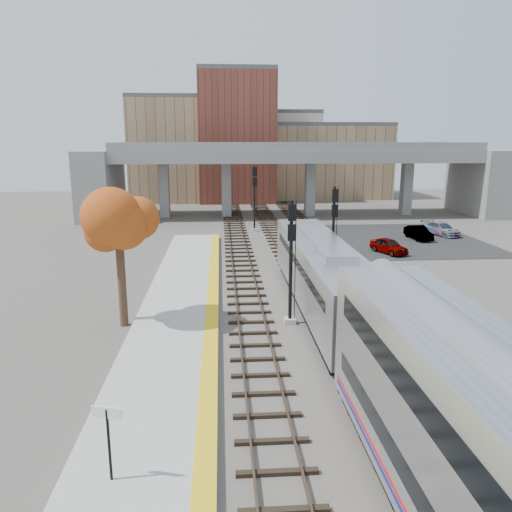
{
  "coord_description": "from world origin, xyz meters",
  "views": [
    {
      "loc": [
        -4.76,
        -20.26,
        9.76
      ],
      "look_at": [
        -2.55,
        10.86,
        2.5
      ],
      "focal_mm": 35.0,
      "sensor_mm": 36.0,
      "label": 1
    }
  ],
  "objects_px": {
    "locomotive": "(322,273)",
    "tree": "(118,226)",
    "car_b": "(418,233)",
    "signal_mast_near": "(291,266)",
    "signal_mast_far": "(254,199)",
    "car_a": "(389,246)",
    "signal_mast_mid": "(333,236)",
    "car_c": "(441,229)"
  },
  "relations": [
    {
      "from": "signal_mast_mid",
      "to": "signal_mast_far",
      "type": "distance_m",
      "value": 20.76
    },
    {
      "from": "car_c",
      "to": "car_b",
      "type": "bearing_deg",
      "value": -166.59
    },
    {
      "from": "signal_mast_near",
      "to": "tree",
      "type": "distance_m",
      "value": 9.23
    },
    {
      "from": "signal_mast_far",
      "to": "tree",
      "type": "xyz_separation_m",
      "value": [
        -8.96,
        -28.03,
        1.91
      ]
    },
    {
      "from": "car_c",
      "to": "car_a",
      "type": "bearing_deg",
      "value": -155.12
    },
    {
      "from": "signal_mast_far",
      "to": "car_a",
      "type": "relative_size",
      "value": 1.84
    },
    {
      "from": "locomotive",
      "to": "signal_mast_far",
      "type": "distance_m",
      "value": 26.55
    },
    {
      "from": "signal_mast_near",
      "to": "car_a",
      "type": "distance_m",
      "value": 20.04
    },
    {
      "from": "locomotive",
      "to": "car_c",
      "type": "height_order",
      "value": "locomotive"
    },
    {
      "from": "signal_mast_mid",
      "to": "tree",
      "type": "distance_m",
      "value": 15.31
    },
    {
      "from": "tree",
      "to": "signal_mast_mid",
      "type": "bearing_deg",
      "value": 30.49
    },
    {
      "from": "tree",
      "to": "car_c",
      "type": "xyz_separation_m",
      "value": [
        28.32,
        24.18,
        -4.75
      ]
    },
    {
      "from": "car_b",
      "to": "car_c",
      "type": "height_order",
      "value": "car_b"
    },
    {
      "from": "locomotive",
      "to": "car_b",
      "type": "height_order",
      "value": "locomotive"
    },
    {
      "from": "signal_mast_mid",
      "to": "tree",
      "type": "bearing_deg",
      "value": -149.51
    },
    {
      "from": "signal_mast_mid",
      "to": "car_b",
      "type": "relative_size",
      "value": 1.65
    },
    {
      "from": "signal_mast_far",
      "to": "car_b",
      "type": "height_order",
      "value": "signal_mast_far"
    },
    {
      "from": "signal_mast_mid",
      "to": "car_a",
      "type": "bearing_deg",
      "value": 50.47
    },
    {
      "from": "locomotive",
      "to": "car_a",
      "type": "bearing_deg",
      "value": 58.34
    },
    {
      "from": "locomotive",
      "to": "tree",
      "type": "relative_size",
      "value": 2.59
    },
    {
      "from": "locomotive",
      "to": "tree",
      "type": "bearing_deg",
      "value": -171.76
    },
    {
      "from": "tree",
      "to": "car_b",
      "type": "relative_size",
      "value": 1.81
    },
    {
      "from": "tree",
      "to": "locomotive",
      "type": "bearing_deg",
      "value": 8.24
    },
    {
      "from": "signal_mast_far",
      "to": "car_b",
      "type": "bearing_deg",
      "value": -20.34
    },
    {
      "from": "signal_mast_mid",
      "to": "signal_mast_far",
      "type": "xyz_separation_m",
      "value": [
        -4.1,
        20.34,
        0.3
      ]
    },
    {
      "from": "locomotive",
      "to": "tree",
      "type": "distance_m",
      "value": 11.62
    },
    {
      "from": "signal_mast_mid",
      "to": "car_b",
      "type": "bearing_deg",
      "value": 50.2
    },
    {
      "from": "car_a",
      "to": "car_c",
      "type": "height_order",
      "value": "car_c"
    },
    {
      "from": "tree",
      "to": "car_b",
      "type": "bearing_deg",
      "value": 41.39
    },
    {
      "from": "locomotive",
      "to": "car_b",
      "type": "bearing_deg",
      "value": 55.66
    },
    {
      "from": "signal_mast_near",
      "to": "signal_mast_far",
      "type": "xyz_separation_m",
      "value": [
        0.0,
        28.46,
        0.28
      ]
    },
    {
      "from": "signal_mast_mid",
      "to": "car_a",
      "type": "xyz_separation_m",
      "value": [
        6.94,
        8.41,
        -2.54
      ]
    },
    {
      "from": "tree",
      "to": "car_b",
      "type": "distance_m",
      "value": 33.72
    },
    {
      "from": "car_b",
      "to": "signal_mast_far",
      "type": "bearing_deg",
      "value": 155.73
    },
    {
      "from": "signal_mast_far",
      "to": "car_a",
      "type": "xyz_separation_m",
      "value": [
        11.04,
        -11.93,
        -2.85
      ]
    },
    {
      "from": "car_a",
      "to": "car_c",
      "type": "relative_size",
      "value": 0.85
    },
    {
      "from": "signal_mast_far",
      "to": "car_b",
      "type": "relative_size",
      "value": 1.75
    },
    {
      "from": "signal_mast_near",
      "to": "car_a",
      "type": "relative_size",
      "value": 1.73
    },
    {
      "from": "signal_mast_near",
      "to": "car_b",
      "type": "distance_m",
      "value": 27.77
    },
    {
      "from": "signal_mast_near",
      "to": "signal_mast_mid",
      "type": "bearing_deg",
      "value": 63.19
    },
    {
      "from": "car_a",
      "to": "car_b",
      "type": "distance_m",
      "value": 7.82
    },
    {
      "from": "signal_mast_near",
      "to": "car_c",
      "type": "distance_m",
      "value": 31.41
    }
  ]
}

